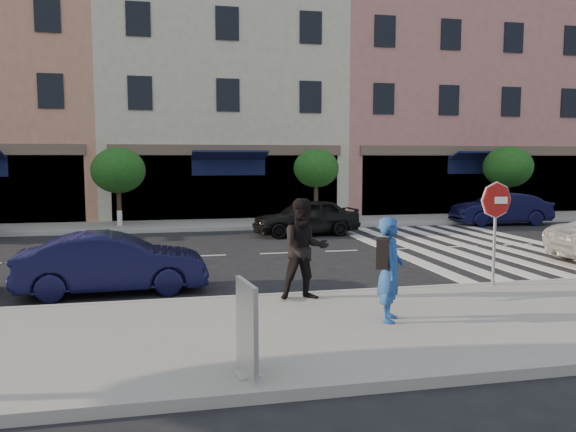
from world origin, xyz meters
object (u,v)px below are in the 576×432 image
object	(u,v)px
car_near_mid	(113,263)
car_far_right	(501,209)
stop_sign	(496,209)
poster_board	(247,330)
photographer	(390,269)
walker	(305,249)
car_far_mid	(306,217)

from	to	relation	value
car_near_mid	car_far_right	bearing A→B (deg)	-61.06
stop_sign	poster_board	bearing A→B (deg)	-132.53
photographer	walker	bearing A→B (deg)	58.78
photographer	walker	size ratio (longest dim) A/B	0.89
walker	photographer	bearing A→B (deg)	-59.82
car_near_mid	car_far_right	xyz separation A→B (m)	(14.86, 9.17, 0.04)
photographer	car_near_mid	world-z (taller)	photographer
photographer	walker	world-z (taller)	walker
car_near_mid	poster_board	bearing A→B (deg)	-162.01
stop_sign	photographer	size ratio (longest dim) A/B	1.27
car_far_right	stop_sign	bearing A→B (deg)	-28.95
stop_sign	car_far_mid	xyz separation A→B (m)	(-1.76, 9.32, -1.08)
photographer	car_far_right	xyz separation A→B (m)	(10.21, 12.75, -0.33)
stop_sign	photographer	world-z (taller)	stop_sign
photographer	poster_board	distance (m)	3.20
car_near_mid	car_far_mid	bearing A→B (deg)	-40.68
stop_sign	car_far_mid	bearing A→B (deg)	114.35
poster_board	car_far_right	bearing A→B (deg)	40.36
poster_board	car_far_mid	world-z (taller)	car_far_mid
poster_board	car_far_right	distance (m)	19.42
stop_sign	car_far_right	xyz separation A→B (m)	(7.08, 10.77, -1.08)
poster_board	car_far_mid	bearing A→B (deg)	64.82
walker	car_far_right	bearing A→B (deg)	42.79
car_near_mid	stop_sign	bearing A→B (deg)	-104.33
walker	car_near_mid	world-z (taller)	walker
car_far_right	walker	bearing A→B (deg)	-40.98
poster_board	car_far_mid	xyz separation A→B (m)	(3.97, 13.15, -0.06)
walker	poster_board	xyz separation A→B (m)	(-1.57, -3.50, -0.38)
walker	car_far_right	size ratio (longest dim) A/B	0.47
car_near_mid	car_far_mid	world-z (taller)	car_far_mid
stop_sign	car_near_mid	xyz separation A→B (m)	(-7.78, 1.59, -1.12)
poster_board	car_far_mid	size ratio (longest dim) A/B	0.30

